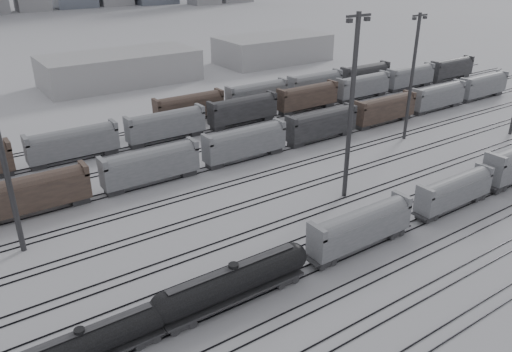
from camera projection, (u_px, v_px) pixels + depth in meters
ground at (340, 263)px, 56.96m from camera, size 900.00×900.00×0.00m
tracks at (254, 204)px, 70.06m from camera, size 220.00×71.50×0.16m
tank_car_a at (82, 346)px, 41.99m from camera, size 15.70×2.62×3.88m
tank_car_b at (234, 281)px, 49.63m from camera, size 17.90×2.98×4.42m
hopper_car_a at (361, 226)px, 58.41m from camera, size 14.39×2.86×5.15m
hopper_car_b at (455, 189)px, 67.66m from camera, size 13.46×2.67×4.81m
light_mast_b at (0, 146)px, 53.95m from camera, size 4.00×0.64×25.02m
light_mast_c at (351, 105)px, 66.98m from camera, size 4.11×0.66×25.67m
light_mast_d at (412, 75)px, 89.38m from camera, size 3.66×0.59×22.87m
bg_string_near at (245, 144)px, 83.93m from camera, size 151.00×3.00×5.60m
bg_string_mid at (243, 111)px, 101.08m from camera, size 151.00×3.00×5.60m
bg_string_far at (287, 90)px, 116.09m from camera, size 66.00×3.00×5.60m
warehouse_mid at (121, 68)px, 131.74m from camera, size 40.00×18.00×8.00m
warehouse_right at (273, 49)px, 157.46m from camera, size 35.00×18.00×8.00m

